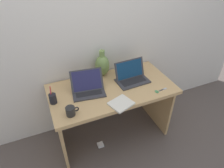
{
  "coord_description": "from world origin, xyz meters",
  "views": [
    {
      "loc": [
        -0.66,
        -1.56,
        2.02
      ],
      "look_at": [
        0.0,
        0.0,
        0.79
      ],
      "focal_mm": 31.67,
      "sensor_mm": 36.0,
      "label": 1
    }
  ],
  "objects": [
    {
      "name": "notebook_stack",
      "position": [
        -0.02,
        -0.28,
        0.75
      ],
      "size": [
        0.26,
        0.24,
        0.02
      ],
      "primitive_type": "cube",
      "rotation": [
        0.0,
        0.0,
        0.32
      ],
      "color": "silver",
      "rests_on": "desk"
    },
    {
      "name": "ground_plane",
      "position": [
        0.0,
        0.0,
        0.0
      ],
      "size": [
        6.0,
        6.0,
        0.0
      ],
      "primitive_type": "plane",
      "color": "#564C47"
    },
    {
      "name": "green_vase",
      "position": [
        0.0,
        0.28,
        0.87
      ],
      "size": [
        0.16,
        0.16,
        0.31
      ],
      "color": "#75934C",
      "rests_on": "desk"
    },
    {
      "name": "pen_cup",
      "position": [
        -0.62,
        0.0,
        0.8
      ],
      "size": [
        0.07,
        0.07,
        0.19
      ],
      "color": "black",
      "rests_on": "desk"
    },
    {
      "name": "coffee_mug",
      "position": [
        -0.5,
        -0.23,
        0.78
      ],
      "size": [
        0.12,
        0.09,
        0.09
      ],
      "color": "black",
      "rests_on": "desk"
    },
    {
      "name": "scissors",
      "position": [
        0.43,
        -0.25,
        0.75
      ],
      "size": [
        0.15,
        0.05,
        0.01
      ],
      "color": "#B7B7BC",
      "rests_on": "desk"
    },
    {
      "name": "back_wall",
      "position": [
        0.0,
        0.38,
        1.2
      ],
      "size": [
        4.4,
        0.04,
        2.4
      ],
      "primitive_type": "cube",
      "color": "silver",
      "rests_on": "ground"
    },
    {
      "name": "desk",
      "position": [
        0.0,
        0.0,
        0.57
      ],
      "size": [
        1.34,
        0.69,
        0.74
      ],
      "color": "tan",
      "rests_on": "ground"
    },
    {
      "name": "laptop_left",
      "position": [
        -0.25,
        0.05,
        0.8
      ],
      "size": [
        0.36,
        0.28,
        0.22
      ],
      "color": "#333338",
      "rests_on": "desk"
    },
    {
      "name": "laptop_right",
      "position": [
        0.26,
        0.05,
        0.8
      ],
      "size": [
        0.36,
        0.25,
        0.22
      ],
      "color": "#333338",
      "rests_on": "desk"
    },
    {
      "name": "power_brick",
      "position": [
        -0.2,
        -0.12,
        0.01
      ],
      "size": [
        0.07,
        0.07,
        0.03
      ],
      "primitive_type": "cube",
      "color": "white",
      "rests_on": "ground"
    }
  ]
}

